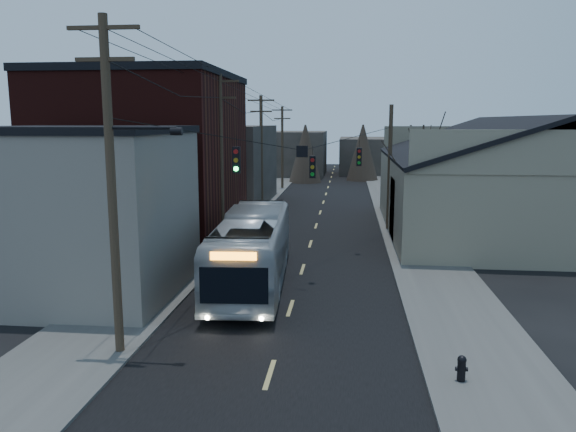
# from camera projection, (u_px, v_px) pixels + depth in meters

# --- Properties ---
(ground) EXTENTS (160.00, 160.00, 0.00)m
(ground) POSITION_uv_depth(u_px,v_px,m) (259.00, 409.00, 14.60)
(ground) COLOR black
(ground) RESTS_ON ground
(road_surface) EXTENTS (9.00, 110.00, 0.02)m
(road_surface) POSITION_uv_depth(u_px,v_px,m) (319.00, 217.00, 44.01)
(road_surface) COLOR black
(road_surface) RESTS_ON ground
(sidewalk_left) EXTENTS (4.00, 110.00, 0.12)m
(sidewalk_left) POSITION_uv_depth(u_px,v_px,m) (237.00, 215.00, 44.69)
(sidewalk_left) COLOR #474744
(sidewalk_left) RESTS_ON ground
(sidewalk_right) EXTENTS (4.00, 110.00, 0.12)m
(sidewalk_right) POSITION_uv_depth(u_px,v_px,m) (403.00, 217.00, 43.32)
(sidewalk_right) COLOR #474744
(sidewalk_right) RESTS_ON ground
(building_clapboard) EXTENTS (8.00, 8.00, 7.00)m
(building_clapboard) POSITION_uv_depth(u_px,v_px,m) (82.00, 214.00, 23.79)
(building_clapboard) COLOR #6C635A
(building_clapboard) RESTS_ON ground
(building_brick) EXTENTS (10.00, 12.00, 10.00)m
(building_brick) POSITION_uv_depth(u_px,v_px,m) (149.00, 161.00, 34.42)
(building_brick) COLOR #330D0B
(building_brick) RESTS_ON ground
(building_left_far) EXTENTS (9.00, 14.00, 7.00)m
(building_left_far) POSITION_uv_depth(u_px,v_px,m) (217.00, 165.00, 50.31)
(building_left_far) COLOR #34302A
(building_left_far) RESTS_ON ground
(warehouse) EXTENTS (16.16, 20.60, 7.73)m
(warehouse) POSITION_uv_depth(u_px,v_px,m) (511.00, 193.00, 37.30)
(warehouse) COLOR gray
(warehouse) RESTS_ON ground
(building_far_left) EXTENTS (10.00, 12.00, 6.00)m
(building_far_left) POSITION_uv_depth(u_px,v_px,m) (289.00, 153.00, 78.46)
(building_far_left) COLOR #34302A
(building_far_left) RESTS_ON ground
(building_far_right) EXTENTS (12.00, 14.00, 5.00)m
(building_far_right) POSITION_uv_depth(u_px,v_px,m) (381.00, 155.00, 82.08)
(building_far_right) COLOR #34302A
(building_far_right) RESTS_ON ground
(bare_tree) EXTENTS (0.40, 0.40, 7.20)m
(bare_tree) POSITION_uv_depth(u_px,v_px,m) (421.00, 187.00, 32.93)
(bare_tree) COLOR black
(bare_tree) RESTS_ON ground
(utility_lines) EXTENTS (11.24, 45.28, 10.50)m
(utility_lines) POSITION_uv_depth(u_px,v_px,m) (269.00, 158.00, 37.77)
(utility_lines) COLOR #382B1E
(utility_lines) RESTS_ON ground
(bus) EXTENTS (3.51, 12.12, 3.34)m
(bus) POSITION_uv_depth(u_px,v_px,m) (252.00, 249.00, 25.44)
(bus) COLOR #9DA3A8
(bus) RESTS_ON ground
(parked_car) EXTENTS (1.93, 4.83, 1.56)m
(parked_car) POSITION_uv_depth(u_px,v_px,m) (257.00, 214.00, 40.70)
(parked_car) COLOR #B4B8BC
(parked_car) RESTS_ON ground
(fire_hydrant) EXTENTS (0.35, 0.26, 0.75)m
(fire_hydrant) POSITION_uv_depth(u_px,v_px,m) (462.00, 367.00, 15.87)
(fire_hydrant) COLOR black
(fire_hydrant) RESTS_ON sidewalk_right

